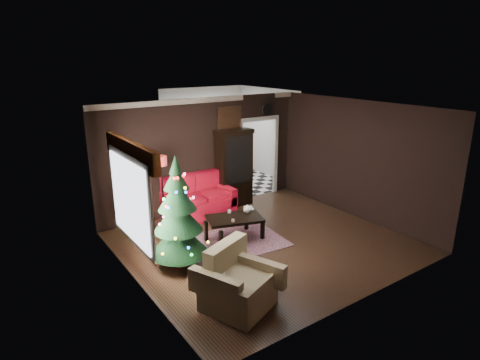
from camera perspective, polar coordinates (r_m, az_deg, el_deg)
floor at (r=8.51m, az=3.49°, el=-8.90°), size 5.50×5.50×0.00m
ceiling at (r=7.71m, az=3.87°, el=10.15°), size 5.50×5.50×0.00m
wall_back at (r=10.01m, az=-5.23°, el=3.60°), size 5.50×0.00×5.50m
wall_front at (r=6.35m, az=17.82°, el=-5.31°), size 5.50×0.00×5.50m
wall_left at (r=6.73m, az=-15.09°, el=-3.77°), size 0.00×5.50×5.50m
wall_right at (r=9.89m, az=16.31°, el=2.80°), size 0.00×5.50×5.50m
doorway at (r=11.00m, az=2.54°, el=3.02°), size 1.10×0.10×2.10m
left_window at (r=6.91m, az=-15.38°, el=-2.82°), size 0.05×1.60×1.40m
valance at (r=6.71m, az=-15.29°, el=3.91°), size 0.12×2.10×0.35m
kitchen_floor at (r=12.47m, az=-1.68°, el=-0.27°), size 3.00×3.00×0.00m
kitchen_window at (r=13.29m, az=-5.20°, el=8.29°), size 0.70×0.06×0.70m
rug at (r=8.52m, az=-0.86°, el=-8.81°), size 2.18×1.67×0.01m
loveseat at (r=9.70m, az=-5.82°, el=-2.41°), size 1.70×0.90×1.00m
curio_cabinet at (r=10.31m, az=-0.90°, el=1.49°), size 0.90×0.45×1.90m
floor_lamp at (r=9.18m, az=-10.92°, el=-1.60°), size 0.31×0.31×1.64m
christmas_tree at (r=7.29m, az=-8.84°, el=-4.67°), size 1.18×1.18×2.01m
armchair at (r=6.32m, az=-0.27°, el=-14.09°), size 1.26×1.26×0.99m
coffee_table at (r=8.51m, az=-0.79°, el=-6.91°), size 1.29×0.99×0.51m
teapot at (r=8.59m, az=1.03°, el=-4.18°), size 0.20×0.20×0.18m
cup_a at (r=8.63m, az=-1.52°, el=-4.48°), size 0.09×0.09×0.06m
cup_b at (r=8.18m, az=-1.01°, el=-5.77°), size 0.07×0.07×0.05m
book at (r=8.81m, az=0.66°, el=-3.35°), size 0.18×0.10×0.26m
wall_clock at (r=10.87m, az=3.87°, el=9.96°), size 0.32×0.32×0.06m
painting at (r=10.19m, az=-1.53°, el=8.78°), size 0.62×0.05×0.52m
kitchen_counter at (r=13.33m, az=-4.52°, el=2.85°), size 1.80×0.60×0.90m
kitchen_table at (r=11.96m, az=-2.12°, el=0.84°), size 0.70×0.70×0.75m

